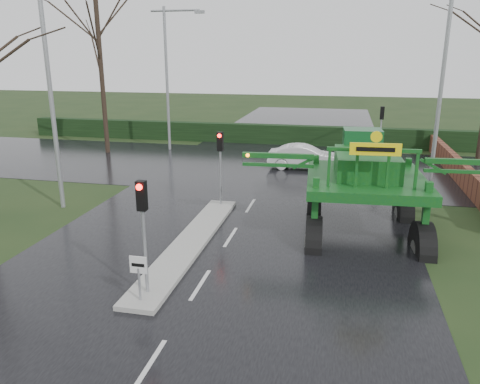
% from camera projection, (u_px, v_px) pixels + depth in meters
% --- Properties ---
extents(ground, '(140.00, 140.00, 0.00)m').
position_uv_depth(ground, '(200.00, 285.00, 14.40)').
color(ground, black).
rests_on(ground, ground).
extents(road_main, '(14.00, 80.00, 0.02)m').
position_uv_depth(road_main, '(258.00, 194.00, 23.76)').
color(road_main, black).
rests_on(road_main, ground).
extents(road_cross, '(80.00, 12.00, 0.02)m').
position_uv_depth(road_cross, '(275.00, 167.00, 29.38)').
color(road_cross, black).
rests_on(road_cross, ground).
extents(median_island, '(1.20, 10.00, 0.16)m').
position_uv_depth(median_island, '(191.00, 242.00, 17.45)').
color(median_island, gray).
rests_on(median_island, ground).
extents(hedge_row, '(44.00, 0.90, 1.50)m').
position_uv_depth(hedge_row, '(290.00, 135.00, 36.67)').
color(hedge_row, black).
rests_on(hedge_row, ground).
extents(brick_wall, '(0.40, 20.00, 1.20)m').
position_uv_depth(brick_wall, '(455.00, 166.00, 27.06)').
color(brick_wall, '#592D1E').
rests_on(brick_wall, ground).
extents(keep_left_sign, '(0.50, 0.07, 1.35)m').
position_uv_depth(keep_left_sign, '(139.00, 271.00, 12.96)').
color(keep_left_sign, gray).
rests_on(keep_left_sign, ground).
extents(traffic_signal_near, '(0.26, 0.33, 3.52)m').
position_uv_depth(traffic_signal_near, '(143.00, 213.00, 12.99)').
color(traffic_signal_near, gray).
rests_on(traffic_signal_near, ground).
extents(traffic_signal_mid, '(0.26, 0.33, 3.52)m').
position_uv_depth(traffic_signal_mid, '(220.00, 153.00, 20.95)').
color(traffic_signal_mid, gray).
rests_on(traffic_signal_mid, ground).
extents(traffic_signal_far, '(0.26, 0.33, 3.52)m').
position_uv_depth(traffic_signal_far, '(381.00, 121.00, 31.07)').
color(traffic_signal_far, gray).
rests_on(traffic_signal_far, ground).
extents(street_light_left_near, '(3.85, 0.30, 10.00)m').
position_uv_depth(street_light_left_near, '(55.00, 75.00, 20.01)').
color(street_light_left_near, gray).
rests_on(street_light_left_near, ground).
extents(street_light_right, '(3.85, 0.30, 10.00)m').
position_uv_depth(street_light_right, '(436.00, 73.00, 22.26)').
color(street_light_right, gray).
rests_on(street_light_right, ground).
extents(street_light_left_far, '(3.85, 0.30, 10.00)m').
position_uv_depth(street_light_left_far, '(170.00, 67.00, 33.12)').
color(street_light_left_far, gray).
rests_on(street_light_left_far, ground).
extents(tree_left_far, '(7.70, 7.70, 13.26)m').
position_uv_depth(tree_left_far, '(100.00, 49.00, 31.80)').
color(tree_left_far, black).
rests_on(tree_left_far, ground).
extents(crop_sprayer, '(9.70, 6.29, 5.42)m').
position_uv_depth(crop_sprayer, '(316.00, 176.00, 17.01)').
color(crop_sprayer, black).
rests_on(crop_sprayer, ground).
extents(white_sedan, '(4.47, 1.60, 1.47)m').
position_uv_depth(white_sedan, '(304.00, 169.00, 28.99)').
color(white_sedan, silver).
rests_on(white_sedan, ground).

